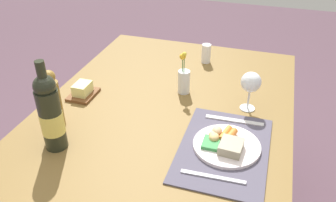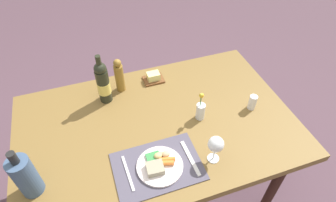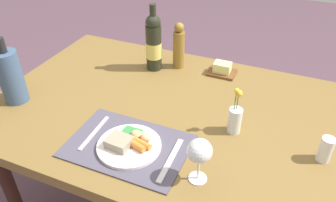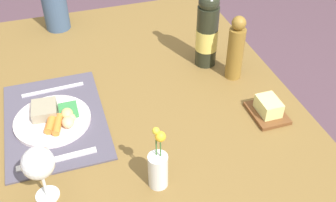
% 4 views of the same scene
% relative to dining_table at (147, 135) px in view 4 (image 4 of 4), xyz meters
% --- Properties ---
extents(dining_table, '(1.55, 0.99, 0.72)m').
position_rel_dining_table_xyz_m(dining_table, '(0.00, 0.00, 0.00)').
color(dining_table, brown).
rests_on(dining_table, ground_plane).
extents(placemat, '(0.43, 0.30, 0.01)m').
position_rel_dining_table_xyz_m(placemat, '(-0.08, -0.27, 0.07)').
color(placemat, '#4D4859').
rests_on(placemat, dining_table).
extents(dinner_plate, '(0.23, 0.23, 0.04)m').
position_rel_dining_table_xyz_m(dinner_plate, '(-0.07, -0.27, 0.09)').
color(dinner_plate, white).
rests_on(dinner_plate, placemat).
extents(fork, '(0.02, 0.20, 0.00)m').
position_rel_dining_table_xyz_m(fork, '(-0.23, -0.26, 0.07)').
color(fork, silver).
rests_on(fork, placemat).
extents(knife, '(0.03, 0.22, 0.00)m').
position_rel_dining_table_xyz_m(knife, '(0.09, -0.28, 0.07)').
color(knife, silver).
rests_on(knife, placemat).
extents(wine_glass, '(0.08, 0.08, 0.16)m').
position_rel_dining_table_xyz_m(wine_glass, '(0.20, -0.31, 0.18)').
color(wine_glass, white).
rests_on(wine_glass, dining_table).
extents(pepper_mill, '(0.06, 0.06, 0.23)m').
position_rel_dining_table_xyz_m(pepper_mill, '(-0.13, 0.35, 0.18)').
color(pepper_mill, olive).
rests_on(pepper_mill, dining_table).
extents(wine_bottle, '(0.08, 0.08, 0.32)m').
position_rel_dining_table_xyz_m(wine_bottle, '(-0.23, 0.28, 0.20)').
color(wine_bottle, '#25291C').
rests_on(wine_bottle, dining_table).
extents(cooler_bottle, '(0.10, 0.10, 0.29)m').
position_rel_dining_table_xyz_m(cooler_bottle, '(-0.66, -0.20, 0.18)').
color(cooler_bottle, '#3C5374').
rests_on(cooler_bottle, dining_table).
extents(flower_vase, '(0.05, 0.05, 0.19)m').
position_rel_dining_table_xyz_m(flower_vase, '(0.25, -0.04, 0.13)').
color(flower_vase, silver).
rests_on(flower_vase, dining_table).
extents(butter_dish, '(0.13, 0.10, 0.06)m').
position_rel_dining_table_xyz_m(butter_dish, '(0.09, 0.36, 0.09)').
color(butter_dish, brown).
rests_on(butter_dish, dining_table).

